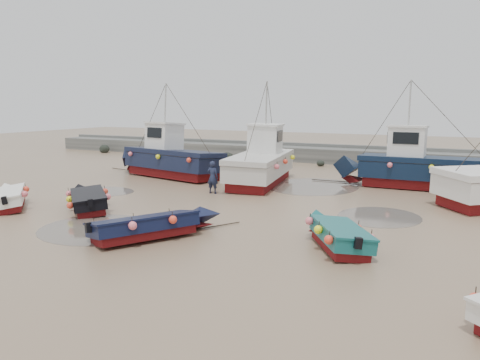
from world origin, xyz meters
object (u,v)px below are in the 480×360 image
(dinghy_4, at_px, (89,197))
(cabin_boat_2, at_px, (412,165))
(dinghy_1, at_px, (154,223))
(dinghy_0, at_px, (11,195))
(cabin_boat_0, at_px, (166,157))
(dinghy_2, at_px, (336,231))
(person, at_px, (213,193))
(cabin_boat_1, at_px, (263,162))

(dinghy_4, relative_size, cabin_boat_2, 0.47)
(dinghy_4, bearing_deg, dinghy_1, -71.88)
(dinghy_0, height_order, dinghy_4, same)
(dinghy_1, bearing_deg, dinghy_0, -157.78)
(dinghy_4, height_order, cabin_boat_0, cabin_boat_0)
(dinghy_0, height_order, cabin_boat_0, cabin_boat_0)
(dinghy_2, height_order, dinghy_4, same)
(dinghy_4, distance_m, person, 6.80)
(dinghy_1, bearing_deg, cabin_boat_2, 94.46)
(dinghy_0, bearing_deg, person, -2.47)
(dinghy_0, bearing_deg, dinghy_4, -28.53)
(cabin_boat_1, xyz_separation_m, person, (-1.03, -4.50, -1.31))
(cabin_boat_0, xyz_separation_m, person, (5.79, -3.81, -1.33))
(dinghy_0, relative_size, cabin_boat_1, 0.43)
(dinghy_1, bearing_deg, cabin_boat_1, 125.73)
(dinghy_0, bearing_deg, cabin_boat_1, 7.31)
(dinghy_2, bearing_deg, person, 110.09)
(cabin_boat_0, xyz_separation_m, cabin_boat_1, (6.81, 0.69, -0.02))
(dinghy_1, height_order, cabin_boat_2, cabin_boat_2)
(dinghy_1, relative_size, cabin_boat_2, 0.56)
(cabin_boat_1, distance_m, cabin_boat_2, 8.83)
(cabin_boat_0, bearing_deg, dinghy_0, -174.12)
(dinghy_1, height_order, person, dinghy_1)
(dinghy_0, xyz_separation_m, cabin_boat_1, (8.08, 11.70, 0.76))
(dinghy_2, distance_m, dinghy_4, 12.03)
(dinghy_0, relative_size, dinghy_2, 0.98)
(dinghy_2, height_order, cabin_boat_0, cabin_boat_0)
(dinghy_0, distance_m, dinghy_4, 3.93)
(dinghy_0, xyz_separation_m, cabin_boat_2, (16.63, 13.92, 0.78))
(dinghy_2, height_order, cabin_boat_2, cabin_boat_2)
(dinghy_1, relative_size, cabin_boat_1, 0.52)
(dinghy_1, distance_m, person, 8.81)
(dinghy_1, bearing_deg, dinghy_4, -174.49)
(dinghy_0, bearing_deg, dinghy_1, -55.75)
(dinghy_2, xyz_separation_m, person, (-8.66, 6.57, -0.56))
(dinghy_4, xyz_separation_m, cabin_boat_0, (-2.44, 9.70, 0.78))
(dinghy_0, height_order, cabin_boat_1, cabin_boat_1)
(cabin_boat_0, bearing_deg, dinghy_1, -134.04)
(cabin_boat_1, bearing_deg, dinghy_1, -93.74)
(dinghy_0, height_order, dinghy_2, same)
(dinghy_0, distance_m, cabin_boat_1, 14.24)
(cabin_boat_1, bearing_deg, person, -112.40)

